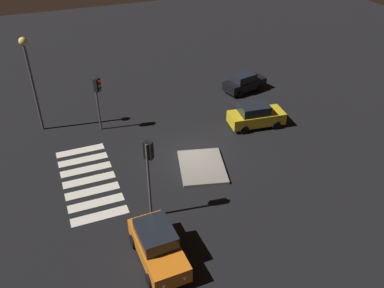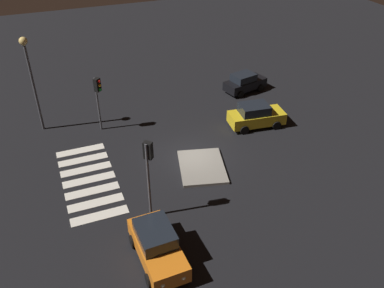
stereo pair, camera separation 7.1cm
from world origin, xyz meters
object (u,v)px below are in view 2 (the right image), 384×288
car_black (245,83)px  traffic_light_east (148,162)px  car_orange (157,245)px  traffic_island (202,167)px  traffic_light_south (98,92)px  car_yellow (256,116)px  street_lamp (29,68)px

car_black → traffic_light_east: traffic_light_east is taller
car_orange → traffic_light_east: (-3.12, 0.66, 2.68)m
car_orange → traffic_light_east: bearing=166.2°
traffic_island → traffic_light_south: traffic_light_south is taller
car_yellow → traffic_light_east: (6.35, -10.00, 2.70)m
traffic_island → traffic_light_east: (2.93, -4.24, 3.50)m
car_black → traffic_light_south: bearing=175.5°
car_orange → car_yellow: bearing=129.8°
car_black → traffic_light_east: bearing=-148.3°
car_yellow → traffic_light_south: (-3.67, -10.76, 2.24)m
car_black → traffic_light_east: 17.19m
traffic_light_east → street_lamp: bearing=65.8°
car_black → traffic_light_south: (1.95, -12.78, 2.32)m
car_orange → street_lamp: bearing=-166.1°
traffic_light_east → traffic_island: bearing=-12.0°
traffic_island → car_orange: bearing=-39.0°
car_black → street_lamp: (0.20, -16.89, 4.03)m
traffic_island → car_orange: (6.06, -4.90, 0.82)m
car_yellow → traffic_light_south: 11.59m
car_orange → car_black: (-15.09, 12.68, -0.10)m
traffic_light_east → street_lamp: 12.79m
traffic_island → traffic_light_south: (-7.09, -5.00, 3.03)m
traffic_light_south → traffic_island: bearing=-5.5°
car_orange → traffic_island: bearing=139.2°
traffic_island → traffic_light_east: bearing=-55.3°
traffic_island → traffic_light_south: 9.19m
car_orange → car_yellow: (-9.47, 10.66, -0.02)m
traffic_island → traffic_light_east: 6.23m
car_orange → traffic_light_south: 13.33m
traffic_island → car_yellow: bearing=120.7°
car_orange → street_lamp: (-14.89, -4.21, 3.92)m
street_lamp → car_yellow: bearing=70.0°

